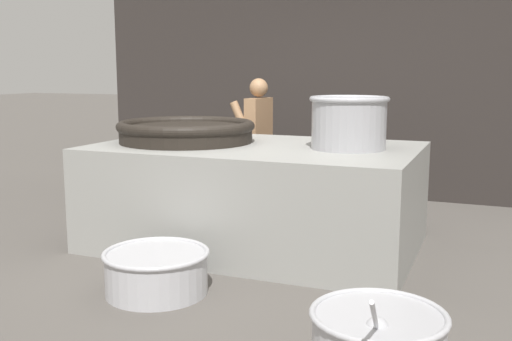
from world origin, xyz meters
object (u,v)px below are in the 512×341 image
stock_pot (349,121)px  prep_bowl_meat (157,270)px  cook (258,139)px  giant_wok_near (186,131)px

stock_pot → prep_bowl_meat: (-1.08, -1.52, -1.03)m
cook → prep_bowl_meat: bearing=100.8°
giant_wok_near → cook: size_ratio=0.86×
cook → giant_wok_near: bearing=86.8°
giant_wok_near → cook: bearing=82.4°
stock_pot → cook: bearing=136.8°
giant_wok_near → prep_bowl_meat: giant_wok_near is taller
stock_pot → prep_bowl_meat: bearing=-125.3°
giant_wok_near → prep_bowl_meat: bearing=-70.4°
giant_wok_near → cook: (0.19, 1.41, -0.23)m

